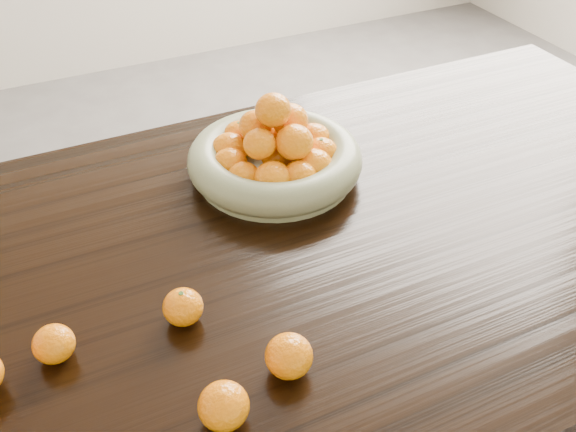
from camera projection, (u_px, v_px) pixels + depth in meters
name	position (u px, v px, depth m)	size (l,w,h in m)	color
dining_table	(295.00, 278.00, 1.21)	(2.00, 1.00, 0.75)	black
fruit_bowl	(276.00, 156.00, 1.29)	(0.35, 0.35, 0.18)	gray
loose_orange_0	(183.00, 307.00, 0.98)	(0.06, 0.06, 0.06)	orange
loose_orange_1	(224.00, 406.00, 0.84)	(0.07, 0.07, 0.06)	orange
loose_orange_2	(289.00, 356.00, 0.91)	(0.07, 0.07, 0.06)	orange
loose_orange_3	(54.00, 344.00, 0.93)	(0.06, 0.06, 0.06)	orange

